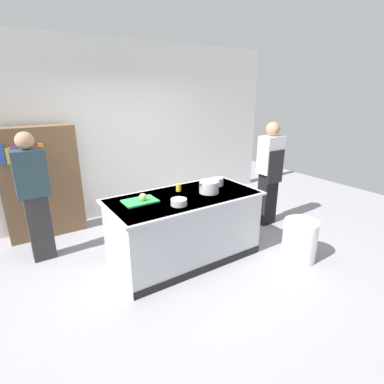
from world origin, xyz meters
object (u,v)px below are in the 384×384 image
object	(u,v)px
onion	(143,197)
bookshelf	(42,183)
juice_cup	(179,188)
person_chef	(269,172)
person_guest	(34,195)
stock_pot	(209,187)
sauce_pan	(217,182)
mixing_bowl	(179,202)
trash_bin	(300,240)

from	to	relation	value
onion	bookshelf	xyz separation A→B (m)	(-0.89, 1.71, -0.11)
juice_cup	person_chef	distance (m)	1.73
person_guest	stock_pot	bearing A→B (deg)	64.31
sauce_pan	juice_cup	xyz separation A→B (m)	(-0.59, 0.09, -0.01)
mixing_bowl	person_chef	bearing A→B (deg)	12.11
mixing_bowl	person_guest	bearing A→B (deg)	136.70
person_chef	person_guest	world-z (taller)	same
mixing_bowl	trash_bin	xyz separation A→B (m)	(1.49, -0.65, -0.66)
mixing_bowl	person_guest	distance (m)	1.90
juice_cup	person_guest	size ratio (longest dim) A/B	0.06
onion	mixing_bowl	distance (m)	0.45
trash_bin	bookshelf	bearing A→B (deg)	135.12
stock_pot	person_chef	size ratio (longest dim) A/B	0.19
juice_cup	mixing_bowl	bearing A→B (deg)	-120.59
trash_bin	person_chef	world-z (taller)	person_chef
mixing_bowl	person_chef	xyz separation A→B (m)	(2.00, 0.43, -0.02)
stock_pot	bookshelf	xyz separation A→B (m)	(-1.77, 1.86, -0.13)
sauce_pan	juice_cup	distance (m)	0.60
stock_pot	sauce_pan	bearing A→B (deg)	33.00
stock_pot	person_guest	bearing A→B (deg)	149.83
juice_cup	person_guest	distance (m)	1.86
juice_cup	person_chef	bearing A→B (deg)	-0.62
person_guest	person_chef	bearing A→B (deg)	79.97
onion	trash_bin	bearing A→B (deg)	-28.28
onion	mixing_bowl	xyz separation A→B (m)	(0.31, -0.32, -0.03)
sauce_pan	mixing_bowl	distance (m)	0.93
mixing_bowl	person_guest	size ratio (longest dim) A/B	0.11
sauce_pan	trash_bin	distance (m)	1.36
stock_pot	mixing_bowl	size ratio (longest dim) A/B	1.67
sauce_pan	bookshelf	world-z (taller)	bookshelf
sauce_pan	person_guest	world-z (taller)	person_guest
sauce_pan	mixing_bowl	bearing A→B (deg)	-157.34
onion	trash_bin	world-z (taller)	onion
stock_pot	person_chef	world-z (taller)	person_chef
sauce_pan	stock_pot	bearing A→B (deg)	-147.00
juice_cup	person_chef	world-z (taller)	person_chef
stock_pot	mixing_bowl	bearing A→B (deg)	-163.37
onion	person_chef	distance (m)	2.31
onion	person_guest	world-z (taller)	person_guest
person_guest	bookshelf	bearing A→B (deg)	170.60
mixing_bowl	sauce_pan	bearing A→B (deg)	22.66
mixing_bowl	juice_cup	bearing A→B (deg)	59.41
person_guest	juice_cup	bearing A→B (deg)	67.02
sauce_pan	bookshelf	bearing A→B (deg)	140.88
onion	trash_bin	distance (m)	2.16
mixing_bowl	juice_cup	distance (m)	0.52
mixing_bowl	person_guest	world-z (taller)	person_guest
mixing_bowl	trash_bin	bearing A→B (deg)	-23.47
person_chef	bookshelf	size ratio (longest dim) A/B	1.01
person_guest	bookshelf	size ratio (longest dim) A/B	1.01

